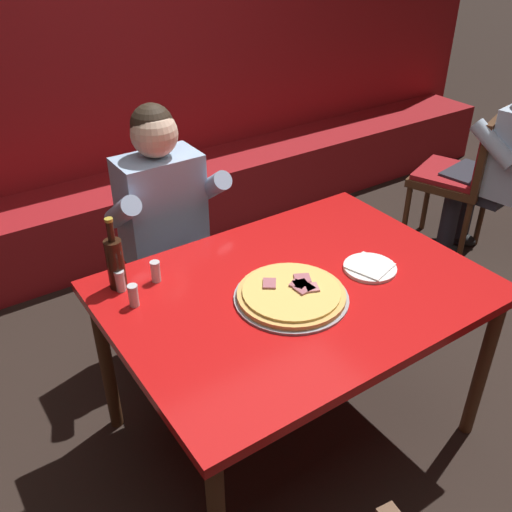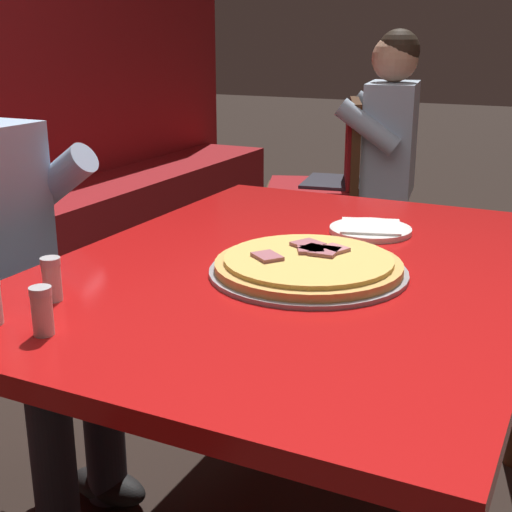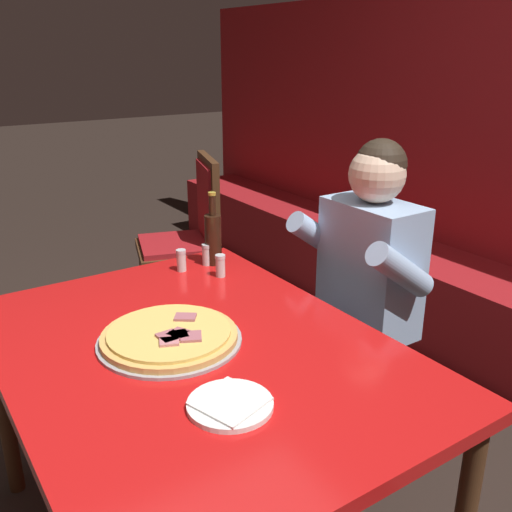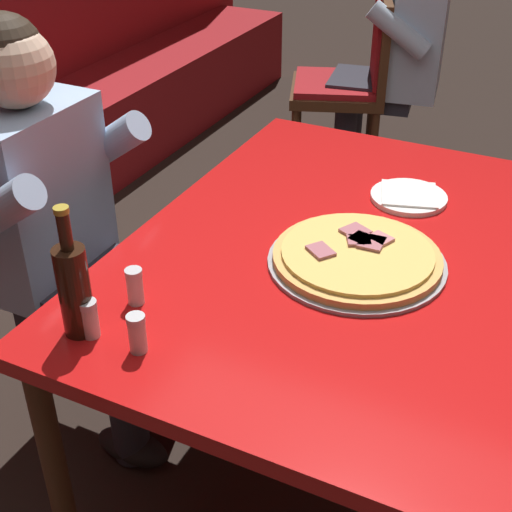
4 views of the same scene
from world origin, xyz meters
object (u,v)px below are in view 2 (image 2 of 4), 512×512
object	(u,v)px
shaker_oregano	(42,313)
dining_chair_far_left	(326,180)
main_dining_table	(299,293)
plate_white_paper	(370,229)
shaker_black_pepper	(52,281)
diner_standing_companion	(372,154)
pizza	(308,266)

from	to	relation	value
shaker_oregano	dining_chair_far_left	size ratio (longest dim) A/B	0.09
shaker_oregano	main_dining_table	bearing A→B (deg)	-23.27
plate_white_paper	shaker_black_pepper	size ratio (longest dim) A/B	2.44
shaker_black_pepper	main_dining_table	bearing A→B (deg)	-38.42
dining_chair_far_left	diner_standing_companion	bearing A→B (deg)	-69.94
pizza	plate_white_paper	distance (m)	0.37
dining_chair_far_left	shaker_black_pepper	bearing A→B (deg)	-173.11
shaker_black_pepper	diner_standing_companion	size ratio (longest dim) A/B	0.07
shaker_oregano	shaker_black_pepper	bearing A→B (deg)	35.76
plate_white_paper	shaker_oregano	size ratio (longest dim) A/B	2.44
pizza	shaker_black_pepper	bearing A→B (deg)	133.24
dining_chair_far_left	shaker_oregano	bearing A→B (deg)	-171.20
main_dining_table	plate_white_paper	xyz separation A→B (m)	(0.31, -0.07, 0.08)
pizza	shaker_black_pepper	size ratio (longest dim) A/B	4.93
dining_chair_far_left	plate_white_paper	bearing A→B (deg)	-155.62
plate_white_paper	shaker_black_pepper	world-z (taller)	shaker_black_pepper
diner_standing_companion	dining_chair_far_left	bearing A→B (deg)	110.06
pizza	diner_standing_companion	size ratio (longest dim) A/B	0.33
main_dining_table	pizza	size ratio (longest dim) A/B	3.30
pizza	plate_white_paper	xyz separation A→B (m)	(0.37, -0.02, -0.01)
shaker_oregano	diner_standing_companion	distance (m)	2.43
dining_chair_far_left	diner_standing_companion	distance (m)	0.25
plate_white_paper	shaker_oregano	xyz separation A→B (m)	(-0.87, 0.31, 0.03)
diner_standing_companion	main_dining_table	bearing A→B (deg)	-167.73
plate_white_paper	dining_chair_far_left	world-z (taller)	dining_chair_far_left
main_dining_table	dining_chair_far_left	xyz separation A→B (m)	(1.79, 0.60, -0.12)
main_dining_table	shaker_black_pepper	world-z (taller)	shaker_black_pepper
shaker_black_pepper	shaker_oregano	xyz separation A→B (m)	(-0.13, -0.10, 0.00)
shaker_black_pepper	diner_standing_companion	distance (m)	2.29
plate_white_paper	main_dining_table	bearing A→B (deg)	167.68
dining_chair_far_left	main_dining_table	bearing A→B (deg)	-161.41
main_dining_table	diner_standing_companion	bearing A→B (deg)	12.27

